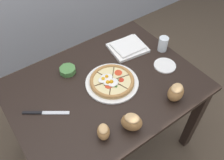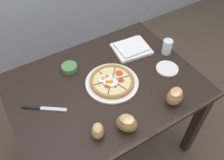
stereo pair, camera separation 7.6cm
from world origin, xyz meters
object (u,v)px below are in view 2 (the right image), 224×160
object	(u,v)px
bread_piece_near	(175,96)
side_saucer	(167,69)
bread_piece_mid	(127,123)
pizza	(112,81)
ramekin_bowl	(69,68)
knife_main	(43,108)
napkin_folded	(131,48)
bread_piece_far	(98,131)
water_glass	(167,47)
dining_table	(105,96)

from	to	relation	value
bread_piece_near	side_saucer	world-z (taller)	bread_piece_near
bread_piece_mid	pizza	bearing A→B (deg)	72.43
ramekin_bowl	knife_main	xyz separation A→B (m)	(-0.25, -0.20, -0.02)
napkin_folded	bread_piece_far	bearing A→B (deg)	-138.64
ramekin_bowl	side_saucer	distance (m)	0.63
bread_piece_mid	napkin_folded	bearing A→B (deg)	53.25
ramekin_bowl	water_glass	size ratio (longest dim) A/B	1.04
napkin_folded	bread_piece_near	xyz separation A→B (m)	(-0.05, -0.50, 0.04)
bread_piece_near	knife_main	bearing A→B (deg)	152.50
bread_piece_near	napkin_folded	bearing A→B (deg)	84.24
bread_piece_near	bread_piece_far	xyz separation A→B (m)	(-0.47, 0.04, -0.01)
napkin_folded	bread_piece_far	distance (m)	0.69
dining_table	water_glass	bearing A→B (deg)	4.08
bread_piece_mid	knife_main	world-z (taller)	bread_piece_mid
bread_piece_near	bread_piece_mid	bearing A→B (deg)	-179.08
pizza	napkin_folded	bearing A→B (deg)	35.01
water_glass	ramekin_bowl	bearing A→B (deg)	163.23
ramekin_bowl	pizza	bearing A→B (deg)	-54.56
knife_main	bread_piece_mid	bearing A→B (deg)	-10.53
bread_piece_far	knife_main	xyz separation A→B (m)	(-0.18, 0.30, -0.04)
napkin_folded	bread_piece_mid	size ratio (longest dim) A/B	1.91
ramekin_bowl	bread_piece_near	xyz separation A→B (m)	(0.40, -0.54, 0.03)
knife_main	pizza	bearing A→B (deg)	30.97
bread_piece_far	dining_table	bearing A→B (deg)	53.97
dining_table	bread_piece_far	distance (m)	0.37
napkin_folded	water_glass	bearing A→B (deg)	-37.48
bread_piece_mid	bread_piece_far	xyz separation A→B (m)	(-0.14, 0.04, -0.01)
pizza	side_saucer	bearing A→B (deg)	-12.43
bread_piece_mid	water_glass	xyz separation A→B (m)	(0.56, 0.36, -0.01)
water_glass	pizza	bearing A→B (deg)	-174.07
pizza	ramekin_bowl	world-z (taller)	pizza
napkin_folded	water_glass	world-z (taller)	water_glass
napkin_folded	bread_piece_far	xyz separation A→B (m)	(-0.52, -0.46, 0.02)
side_saucer	ramekin_bowl	bearing A→B (deg)	149.17
bread_piece_far	water_glass	world-z (taller)	water_glass
bread_piece_mid	bread_piece_near	bearing A→B (deg)	0.92
side_saucer	pizza	bearing A→B (deg)	167.57
pizza	bread_piece_mid	distance (m)	0.32
dining_table	napkin_folded	size ratio (longest dim) A/B	4.28
bread_piece_far	water_glass	size ratio (longest dim) A/B	1.04
napkin_folded	bread_piece_mid	world-z (taller)	bread_piece_mid
dining_table	water_glass	world-z (taller)	water_glass
dining_table	bread_piece_far	xyz separation A→B (m)	(-0.20, -0.27, 0.15)
dining_table	side_saucer	world-z (taller)	side_saucer
dining_table	ramekin_bowl	world-z (taller)	ramekin_bowl
bread_piece_near	knife_main	xyz separation A→B (m)	(-0.65, 0.34, -0.05)
bread_piece_far	side_saucer	xyz separation A→B (m)	(0.61, 0.18, -0.04)
dining_table	bread_piece_near	world-z (taller)	bread_piece_near
bread_piece_near	bread_piece_mid	size ratio (longest dim) A/B	0.96
bread_piece_near	side_saucer	xyz separation A→B (m)	(0.14, 0.22, -0.05)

